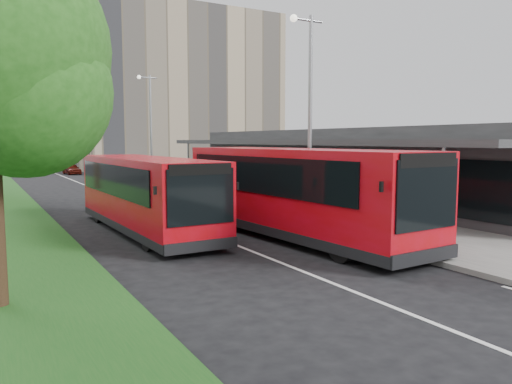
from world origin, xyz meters
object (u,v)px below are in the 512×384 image
Objects in this scene: bus_second at (146,194)px; car_near at (72,169)px; bus_main at (296,193)px; lamp_post_near at (308,106)px; car_far at (41,166)px; bollard at (171,181)px; lamp_post_far at (150,122)px; litter_bin at (247,190)px.

bus_second is 34.94m from car_near.
bus_main is 38.46m from car_near.
lamp_post_near is 42.44m from car_far.
car_far is at bearing 103.05° from bollard.
bus_main is (-1.74, -21.77, -3.12)m from lamp_post_far.
bus_main is at bearing -96.97° from bollard.
bus_second is at bearing -104.74° from car_far.
lamp_post_near is at bearing -18.96° from bus_second.
bus_main is 1.13× the size of bus_second.
car_near is (-4.56, 28.56, -0.13)m from litter_bin.
lamp_post_far is at bearing 81.76° from bus_main.
car_near is at bearing 99.79° from lamp_post_far.
bus_main reaches higher than car_near.
litter_bin is at bearing 37.78° from bus_second.
bus_main is at bearing -42.33° from bus_second.
bollard is 25.34m from car_far.
lamp_post_near is 2.53× the size of car_near.
lamp_post_near is 7.05m from bus_second.
bollard is (-1.10, 9.14, -0.07)m from litter_bin.
bus_main is 5.57m from bus_second.
litter_bin is 28.92m from car_near.
litter_bin is 0.33× the size of car_near.
car_far is at bearing 90.78° from bus_main.
bollard is (0.58, -2.75, -4.13)m from lamp_post_far.
car_far is (-3.40, 43.69, -0.92)m from bus_main.
car_far is at bearing 96.98° from lamp_post_near.
lamp_post_near reaches higher than car_far.
bus_second is 2.41× the size of car_far.
bollard is at bearing 65.51° from bus_second.
lamp_post_far reaches higher than bus_main.
lamp_post_far is 9.11× the size of bollard.
lamp_post_far is at bearing -86.31° from car_near.
bus_second reaches higher than car_near.
lamp_post_far reaches higher than bollard.
bus_main reaches higher than litter_bin.
bus_second is 40.07m from car_far.
bollard is at bearing 96.88° from litter_bin.
lamp_post_near is 0.81× the size of bus_second.
lamp_post_near is 9.22m from litter_bin.
bus_second reaches higher than litter_bin.
car_far is (-2.26, 5.26, 0.13)m from car_near.
lamp_post_far is 7.78× the size of litter_bin.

